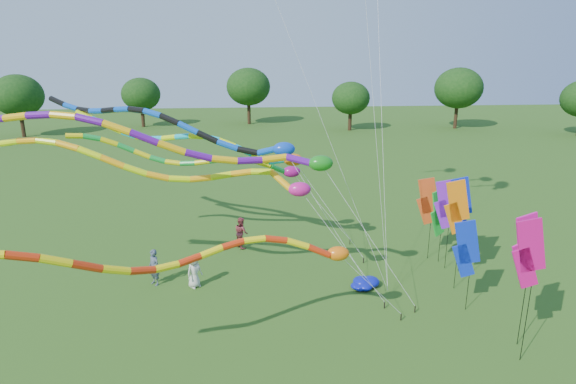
{
  "coord_description": "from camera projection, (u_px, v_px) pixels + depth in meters",
  "views": [
    {
      "loc": [
        -3.58,
        -14.56,
        10.36
      ],
      "look_at": [
        -1.86,
        4.41,
        4.8
      ],
      "focal_mm": 30.0,
      "sensor_mm": 36.0,
      "label": 1
    }
  ],
  "objects": [
    {
      "name": "ground",
      "position": [
        351.0,
        354.0,
        17.13
      ],
      "size": [
        160.0,
        160.0,
        0.0
      ],
      "primitive_type": "plane",
      "color": "#295215",
      "rests_on": "ground"
    },
    {
      "name": "tree_ring",
      "position": [
        231.0,
        198.0,
        17.04
      ],
      "size": [
        120.57,
        119.26,
        9.45
      ],
      "color": "#382314",
      "rests_on": "ground"
    },
    {
      "name": "tube_kite_red",
      "position": [
        227.0,
        255.0,
        15.45
      ],
      "size": [
        12.73,
        4.95,
        6.14
      ],
      "rotation": [
        0.0,
        0.0,
        0.33
      ],
      "color": "black",
      "rests_on": "ground"
    },
    {
      "name": "tube_kite_orange",
      "position": [
        190.0,
        171.0,
        18.93
      ],
      "size": [
        14.96,
        1.99,
        7.8
      ],
      "rotation": [
        0.0,
        0.0,
        -0.14
      ],
      "color": "black",
      "rests_on": "ground"
    },
    {
      "name": "tube_kite_purple",
      "position": [
        183.0,
        144.0,
        17.8
      ],
      "size": [
        17.08,
        1.87,
        8.98
      ],
      "rotation": [
        0.0,
        0.0,
        -0.09
      ],
      "color": "black",
      "rests_on": "ground"
    },
    {
      "name": "tube_kite_blue",
      "position": [
        184.0,
        128.0,
        23.31
      ],
      "size": [
        15.61,
        7.53,
        8.59
      ],
      "rotation": [
        0.0,
        0.0,
        -0.41
      ],
      "color": "black",
      "rests_on": "ground"
    },
    {
      "name": "tube_kite_cyan",
      "position": [
        209.0,
        144.0,
        24.08
      ],
      "size": [
        14.41,
        4.28,
        7.92
      ],
      "rotation": [
        0.0,
        0.0,
        -0.25
      ],
      "color": "black",
      "rests_on": "ground"
    },
    {
      "name": "tube_kite_green",
      "position": [
        213.0,
        160.0,
        24.95
      ],
      "size": [
        14.34,
        1.32,
        7.05
      ],
      "rotation": [
        0.0,
        0.0,
        0.0
      ],
      "color": "black",
      "rests_on": "ground"
    },
    {
      "name": "banner_pole_red",
      "position": [
        427.0,
        201.0,
        24.29
      ],
      "size": [
        1.14,
        0.37,
        4.36
      ],
      "rotation": [
        0.0,
        0.0,
        -0.25
      ],
      "color": "black",
      "rests_on": "ground"
    },
    {
      "name": "banner_pole_green",
      "position": [
        439.0,
        213.0,
        23.85
      ],
      "size": [
        1.1,
        0.53,
        3.95
      ],
      "rotation": [
        0.0,
        0.0,
        0.4
      ],
      "color": "black",
      "rests_on": "ground"
    },
    {
      "name": "banner_pole_blue_a",
      "position": [
        466.0,
        249.0,
        19.38
      ],
      "size": [
        1.16,
        0.3,
        3.98
      ],
      "rotation": [
        0.0,
        0.0,
        -0.19
      ],
      "color": "black",
      "rests_on": "ground"
    },
    {
      "name": "banner_pole_blue_b",
      "position": [
        460.0,
        202.0,
        22.63
      ],
      "size": [
        1.16,
        0.18,
        4.81
      ],
      "rotation": [
        0.0,
        0.0,
        -0.09
      ],
      "color": "black",
      "rests_on": "ground"
    },
    {
      "name": "banner_pole_magenta_a",
      "position": [
        529.0,
        254.0,
        15.72
      ],
      "size": [
        1.16,
        0.22,
        5.27
      ],
      "rotation": [
        0.0,
        0.0,
        -0.13
      ],
      "color": "black",
      "rests_on": "ground"
    },
    {
      "name": "banner_pole_magenta_b",
      "position": [
        526.0,
        247.0,
        16.57
      ],
      "size": [
        1.16,
        0.27,
        5.15
      ],
      "rotation": [
        0.0,
        0.0,
        0.17
      ],
      "color": "black",
      "rests_on": "ground"
    },
    {
      "name": "banner_pole_violet",
      "position": [
        446.0,
        205.0,
        23.04
      ],
      "size": [
        1.15,
        0.33,
        4.59
      ],
      "rotation": [
        0.0,
        0.0,
        -0.22
      ],
      "color": "black",
      "rests_on": "ground"
    },
    {
      "name": "banner_pole_orange",
      "position": [
        457.0,
        207.0,
        20.84
      ],
      "size": [
        1.16,
        0.2,
        5.14
      ],
      "rotation": [
        0.0,
        0.0,
        -0.1
      ],
      "color": "black",
      "rests_on": "ground"
    },
    {
      "name": "blue_nylon_heap",
      "position": [
        367.0,
        285.0,
        21.85
      ],
      "size": [
        1.36,
        1.32,
        0.41
      ],
      "color": "#0C159C",
      "rests_on": "ground"
    },
    {
      "name": "person_a",
      "position": [
        194.0,
        271.0,
        21.84
      ],
      "size": [
        0.89,
        0.87,
        1.54
      ],
      "primitive_type": "imported",
      "rotation": [
        0.0,
        0.0,
        0.73
      ],
      "color": "beige",
      "rests_on": "ground"
    },
    {
      "name": "person_b",
      "position": [
        154.0,
        267.0,
        22.05
      ],
      "size": [
        0.73,
        0.73,
        1.71
      ],
      "primitive_type": "imported",
      "rotation": [
        0.0,
        0.0,
        -0.77
      ],
      "color": "#444E5F",
      "rests_on": "ground"
    },
    {
      "name": "person_c",
      "position": [
        241.0,
        232.0,
        26.3
      ],
      "size": [
        0.95,
        1.04,
        1.73
      ],
      "primitive_type": "imported",
      "rotation": [
        0.0,
        0.0,
        2.01
      ],
      "color": "#96363D",
      "rests_on": "ground"
    }
  ]
}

